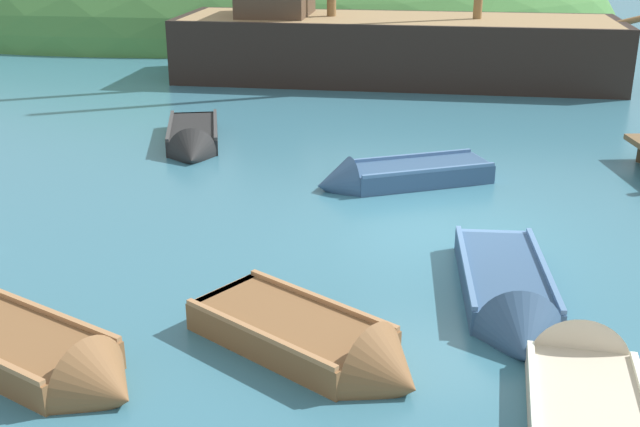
{
  "coord_description": "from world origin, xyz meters",
  "views": [
    {
      "loc": [
        -2.66,
        -12.31,
        5.13
      ],
      "look_at": [
        -2.16,
        0.1,
        0.38
      ],
      "focal_mm": 43.88,
      "sensor_mm": 36.0,
      "label": 1
    }
  ],
  "objects_px": {
    "rowboat_outer_right": "(193,142)",
    "rowboat_portside": "(393,178)",
    "rowboat_outer_left": "(509,300)",
    "rowboat_far": "(323,348)",
    "rowboat_near_dock": "(584,396)",
    "rowboat_center": "(42,361)",
    "sailing_ship": "(391,56)"
  },
  "relations": [
    {
      "from": "sailing_ship",
      "to": "rowboat_outer_left",
      "type": "xyz_separation_m",
      "value": [
        -0.37,
        -16.22,
        -0.68
      ]
    },
    {
      "from": "rowboat_center",
      "to": "sailing_ship",
      "type": "bearing_deg",
      "value": 105.62
    },
    {
      "from": "rowboat_far",
      "to": "rowboat_portside",
      "type": "bearing_deg",
      "value": 118.37
    },
    {
      "from": "rowboat_outer_left",
      "to": "rowboat_center",
      "type": "distance_m",
      "value": 6.19
    },
    {
      "from": "sailing_ship",
      "to": "rowboat_portside",
      "type": "relative_size",
      "value": 4.51
    },
    {
      "from": "rowboat_outer_left",
      "to": "rowboat_far",
      "type": "bearing_deg",
      "value": -58.12
    },
    {
      "from": "rowboat_far",
      "to": "rowboat_center",
      "type": "bearing_deg",
      "value": -134.2
    },
    {
      "from": "rowboat_outer_left",
      "to": "sailing_ship",
      "type": "bearing_deg",
      "value": -173.86
    },
    {
      "from": "sailing_ship",
      "to": "rowboat_portside",
      "type": "bearing_deg",
      "value": -85.94
    },
    {
      "from": "rowboat_outer_left",
      "to": "rowboat_center",
      "type": "bearing_deg",
      "value": -69.77
    },
    {
      "from": "sailing_ship",
      "to": "rowboat_center",
      "type": "relative_size",
      "value": 4.98
    },
    {
      "from": "rowboat_near_dock",
      "to": "rowboat_center",
      "type": "relative_size",
      "value": 1.08
    },
    {
      "from": "sailing_ship",
      "to": "rowboat_center",
      "type": "xyz_separation_m",
      "value": [
        -6.4,
        -17.6,
        -0.67
      ]
    },
    {
      "from": "rowboat_outer_right",
      "to": "rowboat_outer_left",
      "type": "bearing_deg",
      "value": 27.3
    },
    {
      "from": "rowboat_outer_right",
      "to": "rowboat_portside",
      "type": "bearing_deg",
      "value": 50.82
    },
    {
      "from": "sailing_ship",
      "to": "rowboat_outer_right",
      "type": "height_order",
      "value": "sailing_ship"
    },
    {
      "from": "sailing_ship",
      "to": "rowboat_center",
      "type": "height_order",
      "value": "sailing_ship"
    },
    {
      "from": "sailing_ship",
      "to": "rowboat_near_dock",
      "type": "xyz_separation_m",
      "value": [
        -0.11,
        -18.48,
        -0.72
      ]
    },
    {
      "from": "sailing_ship",
      "to": "rowboat_near_dock",
      "type": "bearing_deg",
      "value": -79.47
    },
    {
      "from": "rowboat_near_dock",
      "to": "rowboat_portside",
      "type": "bearing_deg",
      "value": 23.61
    },
    {
      "from": "sailing_ship",
      "to": "rowboat_outer_right",
      "type": "relative_size",
      "value": 4.68
    },
    {
      "from": "sailing_ship",
      "to": "rowboat_far",
      "type": "relative_size",
      "value": 5.34
    },
    {
      "from": "rowboat_outer_left",
      "to": "rowboat_outer_right",
      "type": "height_order",
      "value": "rowboat_outer_left"
    },
    {
      "from": "rowboat_near_dock",
      "to": "rowboat_outer_left",
      "type": "relative_size",
      "value": 0.99
    },
    {
      "from": "rowboat_near_dock",
      "to": "rowboat_center",
      "type": "distance_m",
      "value": 6.35
    },
    {
      "from": "rowboat_portside",
      "to": "rowboat_outer_right",
      "type": "bearing_deg",
      "value": -48.89
    },
    {
      "from": "rowboat_outer_left",
      "to": "rowboat_outer_right",
      "type": "bearing_deg",
      "value": -140.12
    },
    {
      "from": "rowboat_outer_left",
      "to": "rowboat_near_dock",
      "type": "bearing_deg",
      "value": 13.84
    },
    {
      "from": "rowboat_near_dock",
      "to": "rowboat_far",
      "type": "bearing_deg",
      "value": 84.9
    },
    {
      "from": "rowboat_far",
      "to": "rowboat_outer_right",
      "type": "bearing_deg",
      "value": 148.55
    },
    {
      "from": "rowboat_outer_left",
      "to": "rowboat_far",
      "type": "xyz_separation_m",
      "value": [
        -2.65,
        -1.21,
        0.01
      ]
    },
    {
      "from": "rowboat_near_dock",
      "to": "rowboat_center",
      "type": "bearing_deg",
      "value": 96.79
    }
  ]
}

